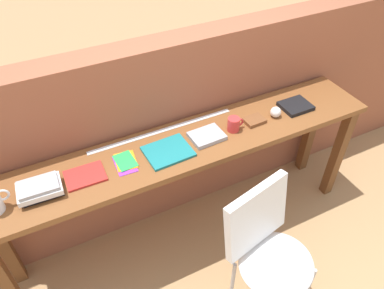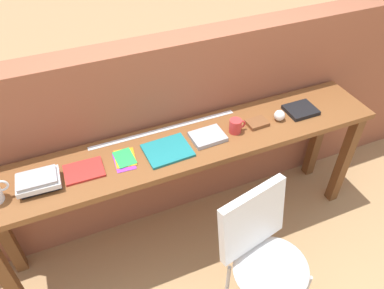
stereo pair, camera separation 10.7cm
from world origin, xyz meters
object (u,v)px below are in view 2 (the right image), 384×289
at_px(book_stack_leftmost, 39,181).
at_px(sports_ball_small, 279,115).
at_px(leather_journal_brown, 257,123).
at_px(book_repair_rightmost, 301,110).
at_px(chair_white_moulded, 264,252).
at_px(magazine_cycling, 84,171).
at_px(mug, 236,126).
at_px(book_open_centre, 168,150).
at_px(pamphlet_pile_colourful, 125,159).

xyz_separation_m(book_stack_leftmost, sports_ball_small, (1.48, 0.00, -0.00)).
distance_m(leather_journal_brown, book_repair_rightmost, 0.34).
xyz_separation_m(chair_white_moulded, magazine_cycling, (-0.81, 0.65, 0.36)).
relative_size(book_stack_leftmost, mug, 2.08).
xyz_separation_m(magazine_cycling, sports_ball_small, (1.25, -0.02, 0.03)).
bearing_deg(book_repair_rightmost, book_open_centre, -178.66).
height_order(chair_white_moulded, book_open_centre, book_open_centre).
relative_size(book_open_centre, mug, 2.41).
xyz_separation_m(mug, sports_ball_small, (0.32, -0.00, -0.01)).
xyz_separation_m(chair_white_moulded, book_repair_rightmost, (0.62, 0.65, 0.37)).
relative_size(book_stack_leftmost, book_repair_rightmost, 1.16).
bearing_deg(book_open_centre, leather_journal_brown, -0.90).
xyz_separation_m(magazine_cycling, book_open_centre, (0.48, -0.02, 0.00)).
bearing_deg(leather_journal_brown, pamphlet_pile_colourful, 177.09).
bearing_deg(chair_white_moulded, book_stack_leftmost, 148.90).
height_order(mug, sports_ball_small, mug).
xyz_separation_m(chair_white_moulded, mug, (0.12, 0.64, 0.40)).
bearing_deg(mug, chair_white_moulded, -100.88).
bearing_deg(pamphlet_pile_colourful, mug, -1.93).
bearing_deg(pamphlet_pile_colourful, sports_ball_small, -1.52).
relative_size(leather_journal_brown, book_repair_rightmost, 0.66).
xyz_separation_m(book_stack_leftmost, book_open_centre, (0.72, -0.00, -0.03)).
distance_m(book_stack_leftmost, leather_journal_brown, 1.33).
bearing_deg(pamphlet_pile_colourful, book_stack_leftmost, -176.55).
distance_m(sports_ball_small, book_repair_rightmost, 0.18).
height_order(magazine_cycling, book_open_centre, book_open_centre).
relative_size(magazine_cycling, sports_ball_small, 3.02).
height_order(chair_white_moulded, sports_ball_small, sports_ball_small).
relative_size(chair_white_moulded, leather_journal_brown, 6.86).
distance_m(chair_white_moulded, leather_journal_brown, 0.79).
distance_m(chair_white_moulded, magazine_cycling, 1.10).
xyz_separation_m(pamphlet_pile_colourful, sports_ball_small, (1.02, -0.03, 0.03)).
height_order(magazine_cycling, leather_journal_brown, leather_journal_brown).
bearing_deg(book_stack_leftmost, pamphlet_pile_colourful, 3.45).
bearing_deg(book_open_centre, sports_ball_small, -2.21).
bearing_deg(chair_white_moulded, pamphlet_pile_colourful, 131.36).
relative_size(mug, sports_ball_small, 1.55).
distance_m(book_stack_leftmost, magazine_cycling, 0.24).
distance_m(book_stack_leftmost, pamphlet_pile_colourful, 0.47).
height_order(chair_white_moulded, magazine_cycling, magazine_cycling).
bearing_deg(leather_journal_brown, sports_ball_small, -6.79).
xyz_separation_m(pamphlet_pile_colourful, mug, (0.70, -0.02, 0.04)).
bearing_deg(magazine_cycling, pamphlet_pile_colourful, 3.23).
xyz_separation_m(magazine_cycling, book_repair_rightmost, (1.43, 0.00, 0.01)).
xyz_separation_m(mug, leather_journal_brown, (0.16, 0.01, -0.03)).
xyz_separation_m(pamphlet_pile_colourful, leather_journal_brown, (0.86, -0.01, 0.01)).
relative_size(magazine_cycling, leather_journal_brown, 1.64).
bearing_deg(pamphlet_pile_colourful, magazine_cycling, -177.99).
bearing_deg(book_repair_rightmost, magazine_cycling, 179.89).
bearing_deg(book_repair_rightmost, leather_journal_brown, -179.09).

